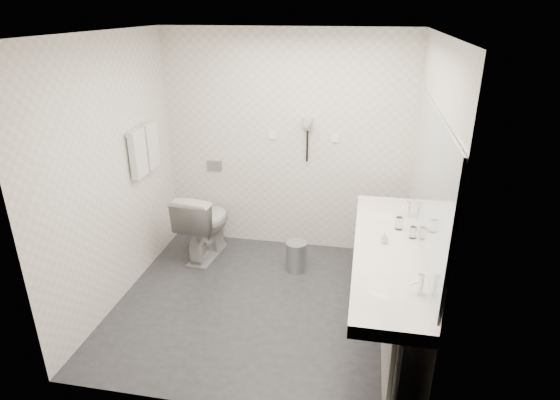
# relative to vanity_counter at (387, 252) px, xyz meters

# --- Properties ---
(floor) EXTENTS (2.80, 2.80, 0.00)m
(floor) POSITION_rel_vanity_counter_xyz_m (-1.12, 0.20, -0.80)
(floor) COLOR #27272C
(floor) RESTS_ON ground
(ceiling) EXTENTS (2.80, 2.80, 0.00)m
(ceiling) POSITION_rel_vanity_counter_xyz_m (-1.12, 0.20, 1.70)
(ceiling) COLOR white
(ceiling) RESTS_ON wall_back
(wall_back) EXTENTS (2.80, 0.00, 2.80)m
(wall_back) POSITION_rel_vanity_counter_xyz_m (-1.12, 1.50, 0.45)
(wall_back) COLOR silver
(wall_back) RESTS_ON floor
(wall_front) EXTENTS (2.80, 0.00, 2.80)m
(wall_front) POSITION_rel_vanity_counter_xyz_m (-1.12, -1.10, 0.45)
(wall_front) COLOR silver
(wall_front) RESTS_ON floor
(wall_left) EXTENTS (0.00, 2.60, 2.60)m
(wall_left) POSITION_rel_vanity_counter_xyz_m (-2.52, 0.20, 0.45)
(wall_left) COLOR silver
(wall_left) RESTS_ON floor
(wall_right) EXTENTS (0.00, 2.60, 2.60)m
(wall_right) POSITION_rel_vanity_counter_xyz_m (0.27, 0.20, 0.45)
(wall_right) COLOR silver
(wall_right) RESTS_ON floor
(vanity_counter) EXTENTS (0.55, 2.20, 0.10)m
(vanity_counter) POSITION_rel_vanity_counter_xyz_m (0.00, 0.00, 0.00)
(vanity_counter) COLOR white
(vanity_counter) RESTS_ON floor
(vanity_panel) EXTENTS (0.03, 2.15, 0.75)m
(vanity_panel) POSITION_rel_vanity_counter_xyz_m (0.02, 0.00, -0.42)
(vanity_panel) COLOR gray
(vanity_panel) RESTS_ON floor
(vanity_post_near) EXTENTS (0.06, 0.06, 0.75)m
(vanity_post_near) POSITION_rel_vanity_counter_xyz_m (0.05, -1.04, -0.42)
(vanity_post_near) COLOR silver
(vanity_post_near) RESTS_ON floor
(vanity_post_far) EXTENTS (0.06, 0.06, 0.75)m
(vanity_post_far) POSITION_rel_vanity_counter_xyz_m (0.05, 1.04, -0.42)
(vanity_post_far) COLOR silver
(vanity_post_far) RESTS_ON floor
(mirror) EXTENTS (0.02, 2.20, 1.05)m
(mirror) POSITION_rel_vanity_counter_xyz_m (0.26, 0.00, 0.65)
(mirror) COLOR #B2BCC6
(mirror) RESTS_ON wall_right
(basin_near) EXTENTS (0.40, 0.31, 0.05)m
(basin_near) POSITION_rel_vanity_counter_xyz_m (0.00, -0.65, 0.04)
(basin_near) COLOR white
(basin_near) RESTS_ON vanity_counter
(basin_far) EXTENTS (0.40, 0.31, 0.05)m
(basin_far) POSITION_rel_vanity_counter_xyz_m (0.00, 0.65, 0.04)
(basin_far) COLOR white
(basin_far) RESTS_ON vanity_counter
(faucet_near) EXTENTS (0.04, 0.04, 0.15)m
(faucet_near) POSITION_rel_vanity_counter_xyz_m (0.19, -0.65, 0.12)
(faucet_near) COLOR silver
(faucet_near) RESTS_ON vanity_counter
(faucet_far) EXTENTS (0.04, 0.04, 0.15)m
(faucet_far) POSITION_rel_vanity_counter_xyz_m (0.19, 0.65, 0.12)
(faucet_far) COLOR silver
(faucet_far) RESTS_ON vanity_counter
(soap_bottle_a) EXTENTS (0.06, 0.06, 0.10)m
(soap_bottle_a) POSITION_rel_vanity_counter_xyz_m (-0.03, 0.06, 0.10)
(soap_bottle_a) COLOR beige
(soap_bottle_a) RESTS_ON vanity_counter
(glass_left) EXTENTS (0.07, 0.07, 0.11)m
(glass_left) POSITION_rel_vanity_counter_xyz_m (0.21, 0.20, 0.10)
(glass_left) COLOR silver
(glass_left) RESTS_ON vanity_counter
(glass_right) EXTENTS (0.07, 0.07, 0.12)m
(glass_right) POSITION_rel_vanity_counter_xyz_m (0.10, 0.35, 0.11)
(glass_right) COLOR silver
(glass_right) RESTS_ON vanity_counter
(toilet) EXTENTS (0.53, 0.83, 0.80)m
(toilet) POSITION_rel_vanity_counter_xyz_m (-1.98, 1.04, -0.40)
(toilet) COLOR white
(toilet) RESTS_ON floor
(flush_plate) EXTENTS (0.18, 0.02, 0.12)m
(flush_plate) POSITION_rel_vanity_counter_xyz_m (-1.98, 1.49, 0.15)
(flush_plate) COLOR #B2B5BA
(flush_plate) RESTS_ON wall_back
(pedal_bin) EXTENTS (0.28, 0.28, 0.32)m
(pedal_bin) POSITION_rel_vanity_counter_xyz_m (-0.90, 0.90, -0.64)
(pedal_bin) COLOR #B2B5BA
(pedal_bin) RESTS_ON floor
(bin_lid) EXTENTS (0.23, 0.23, 0.02)m
(bin_lid) POSITION_rel_vanity_counter_xyz_m (-0.90, 0.90, -0.48)
(bin_lid) COLOR #B2B5BA
(bin_lid) RESTS_ON pedal_bin
(towel_rail) EXTENTS (0.02, 0.62, 0.02)m
(towel_rail) POSITION_rel_vanity_counter_xyz_m (-2.47, 0.75, 0.75)
(towel_rail) COLOR silver
(towel_rail) RESTS_ON wall_left
(towel_near) EXTENTS (0.07, 0.24, 0.48)m
(towel_near) POSITION_rel_vanity_counter_xyz_m (-2.46, 0.61, 0.53)
(towel_near) COLOR silver
(towel_near) RESTS_ON towel_rail
(towel_far) EXTENTS (0.07, 0.24, 0.48)m
(towel_far) POSITION_rel_vanity_counter_xyz_m (-2.46, 0.89, 0.53)
(towel_far) COLOR silver
(towel_far) RESTS_ON towel_rail
(dryer_cradle) EXTENTS (0.10, 0.04, 0.14)m
(dryer_cradle) POSITION_rel_vanity_counter_xyz_m (-0.88, 1.47, 0.70)
(dryer_cradle) COLOR #9E9CA2
(dryer_cradle) RESTS_ON wall_back
(dryer_barrel) EXTENTS (0.08, 0.14, 0.08)m
(dryer_barrel) POSITION_rel_vanity_counter_xyz_m (-0.88, 1.40, 0.73)
(dryer_barrel) COLOR #9E9CA2
(dryer_barrel) RESTS_ON dryer_cradle
(dryer_cord) EXTENTS (0.02, 0.02, 0.35)m
(dryer_cord) POSITION_rel_vanity_counter_xyz_m (-0.88, 1.46, 0.45)
(dryer_cord) COLOR black
(dryer_cord) RESTS_ON dryer_cradle
(switch_plate_a) EXTENTS (0.09, 0.02, 0.09)m
(switch_plate_a) POSITION_rel_vanity_counter_xyz_m (-1.27, 1.49, 0.55)
(switch_plate_a) COLOR white
(switch_plate_a) RESTS_ON wall_back
(switch_plate_b) EXTENTS (0.09, 0.02, 0.09)m
(switch_plate_b) POSITION_rel_vanity_counter_xyz_m (-0.57, 1.49, 0.55)
(switch_plate_b) COLOR white
(switch_plate_b) RESTS_ON wall_back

